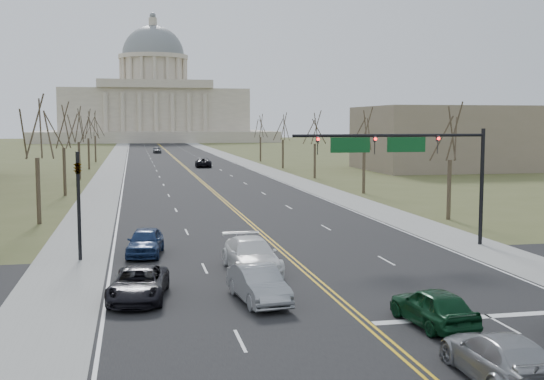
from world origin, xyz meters
name	(u,v)px	position (x,y,z in m)	size (l,w,h in m)	color
ground	(358,317)	(0.00, 0.00, 0.00)	(600.00, 600.00, 0.00)	#4B5128
road	(178,161)	(0.00, 110.00, 0.01)	(20.00, 380.00, 0.01)	black
cross_road	(318,282)	(0.00, 6.00, 0.01)	(120.00, 14.00, 0.01)	black
sidewalk_left	(115,161)	(-12.00, 110.00, 0.01)	(4.00, 380.00, 0.03)	gray
sidewalk_right	(238,160)	(12.00, 110.00, 0.01)	(4.00, 380.00, 0.03)	gray
center_line	(178,160)	(0.00, 110.00, 0.01)	(0.42, 380.00, 0.01)	gold
edge_line_left	(127,161)	(-9.80, 110.00, 0.01)	(0.15, 380.00, 0.01)	silver
edge_line_right	(227,160)	(9.80, 110.00, 0.01)	(0.15, 380.00, 0.01)	silver
stop_bar	(488,316)	(5.00, -1.00, 0.01)	(9.50, 0.50, 0.01)	silver
capitol	(154,105)	(0.00, 249.91, 14.20)	(90.00, 60.00, 50.00)	beige
signal_mast	(405,153)	(7.45, 13.50, 5.76)	(12.12, 0.44, 7.20)	black
signal_left	(78,193)	(-11.50, 13.50, 3.71)	(0.32, 0.36, 6.00)	black
tree_r_0	(450,136)	(15.50, 24.00, 6.55)	(3.74, 3.74, 8.50)	#3A2C22
tree_l_0	(36,131)	(-15.50, 28.00, 6.94)	(3.96, 3.96, 9.00)	#3A2C22
tree_r_1	(364,132)	(15.50, 44.00, 6.55)	(3.74, 3.74, 8.50)	#3A2C22
tree_l_1	(63,128)	(-15.50, 48.00, 6.94)	(3.96, 3.96, 9.00)	#3A2C22
tree_r_2	(315,130)	(15.50, 64.00, 6.55)	(3.74, 3.74, 8.50)	#3A2C22
tree_l_2	(78,127)	(-15.50, 68.00, 6.94)	(3.96, 3.96, 9.00)	#3A2C22
tree_r_3	(283,128)	(15.50, 84.00, 6.55)	(3.74, 3.74, 8.50)	#3A2C22
tree_l_3	(88,126)	(-15.50, 88.00, 6.94)	(3.96, 3.96, 9.00)	#3A2C22
tree_r_4	(260,127)	(15.50, 104.00, 6.55)	(3.74, 3.74, 8.50)	#3A2C22
tree_l_4	(95,125)	(-15.50, 108.00, 6.94)	(3.96, 3.96, 9.00)	#3A2C22
bldg_right_mass	(444,138)	(40.00, 76.00, 5.00)	(25.00, 20.00, 10.00)	#786B55
car_nb_inner_lead	(433,307)	(2.32, -1.74, 0.75)	(1.75, 4.35, 1.48)	#0B341B
car_nb_inner_second	(500,357)	(1.89, -7.24, 0.75)	(2.06, 5.07, 1.47)	gray
car_sb_inner_lead	(258,284)	(-3.44, 2.95, 0.77)	(1.61, 4.63, 1.52)	gray
car_sb_outer_lead	(139,284)	(-8.41, 4.33, 0.70)	(2.29, 4.96, 1.38)	black
car_sb_inner_second	(251,255)	(-2.73, 8.81, 0.85)	(2.35, 5.78, 1.68)	white
car_sb_outer_second	(145,242)	(-7.95, 14.20, 0.80)	(1.85, 4.61, 1.57)	navy
car_far_nb	(203,163)	(2.98, 89.39, 0.79)	(2.57, 5.56, 1.55)	black
car_far_sb	(157,150)	(-2.83, 142.74, 0.81)	(1.89, 4.69, 1.60)	#4E5056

